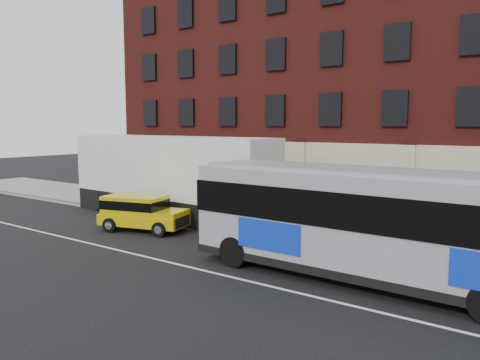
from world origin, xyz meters
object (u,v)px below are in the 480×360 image
Objects in this scene: yellow_suv at (140,211)px; shipping_container at (169,178)px; sign_pole at (123,188)px; city_bus at (390,223)px.

shipping_container is (-1.22, 3.26, 1.25)m from yellow_suv.
sign_pole is at bearing 148.80° from yellow_suv.
sign_pole is at bearing 168.37° from city_bus.
city_bus is (16.78, -3.45, 0.61)m from sign_pole.
shipping_container is at bearing 110.47° from yellow_suv.
sign_pole reaches higher than yellow_suv.
city_bus reaches higher than yellow_suv.
yellow_suv is 0.34× the size of shipping_container.
sign_pole is 0.55× the size of yellow_suv.
sign_pole is 0.18× the size of city_bus.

